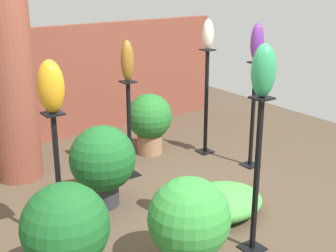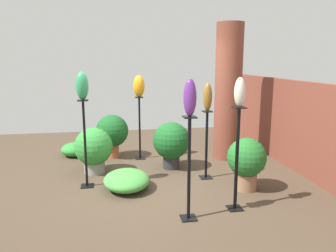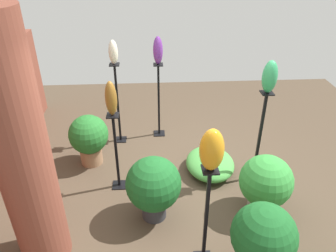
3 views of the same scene
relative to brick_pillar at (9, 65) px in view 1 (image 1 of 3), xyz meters
The scene contains 18 objects.
ground_plane 2.40m from the brick_pillar, 61.55° to the right, with size 8.00×8.00×0.00m, color #4C3D2D.
brick_wall_back 1.49m from the brick_pillar, 47.35° to the left, with size 5.60×0.12×1.65m, color brown.
brick_pillar is the anchor object (origin of this frame).
pedestal_amber 1.97m from the brick_pillar, 97.08° to the right, with size 0.20×0.20×1.29m.
pedestal_jade 3.09m from the brick_pillar, 67.12° to the right, with size 0.20×0.20×1.42m.
pedestal_bronze 1.58m from the brick_pillar, 34.28° to the right, with size 0.20×0.20×1.18m.
pedestal_ivory 2.55m from the brick_pillar, 16.47° to the right, with size 0.20×0.20×1.43m.
pedestal_violet 2.97m from the brick_pillar, 28.93° to the right, with size 0.20×0.20×1.35m.
art_vase_amber 1.81m from the brick_pillar, 97.08° to the right, with size 0.22×0.23×0.44m, color orange.
art_vase_jade 3.02m from the brick_pillar, 67.12° to the right, with size 0.21×0.19×0.43m, color #2D9356.
art_vase_bronze 1.34m from the brick_pillar, 34.28° to the right, with size 0.15×0.15×0.47m, color brown.
art_vase_ivory 2.46m from the brick_pillar, 16.47° to the right, with size 0.15×0.15×0.38m, color beige.
art_vase_violet 2.89m from the brick_pillar, 28.93° to the right, with size 0.16×0.16×0.46m, color #6B2D8C.
potted_plant_walkway_edge 2.88m from the brick_pillar, 79.35° to the right, with size 0.68×0.68×0.83m.
potted_plant_front_left 1.95m from the brick_pillar, ahead, with size 0.61×0.61×0.83m.
potted_plant_back_center 2.53m from the brick_pillar, 99.97° to the right, with size 0.68×0.68×0.91m.
potted_plant_mid_right 1.60m from the brick_pillar, 68.98° to the right, with size 0.70×0.70×0.88m.
foliage_bed_east 2.82m from the brick_pillar, 57.32° to the right, with size 0.88×0.73×0.29m, color #479942.
Camera 1 is at (-2.52, -3.58, 2.39)m, focal length 50.00 mm.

